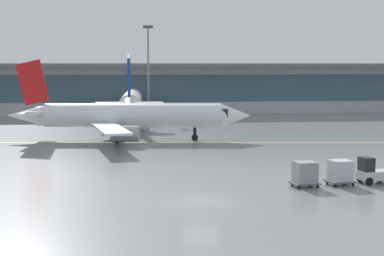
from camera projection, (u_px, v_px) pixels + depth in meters
ground_plane at (201, 202)px, 42.37m from camera, size 400.00×400.00×0.00m
taxiway_centreline_stripe at (134, 143)px, 74.58m from camera, size 109.43×11.93×0.01m
terminal_concourse at (154, 88)px, 120.05m from camera, size 222.06×11.00×9.60m
gate_airplane_1 at (131, 102)px, 101.23m from camera, size 30.74×33.01×10.95m
taxiing_regional_jet at (130, 116)px, 76.25m from camera, size 30.26×27.98×10.02m
baggage_tug at (372, 172)px, 48.89m from camera, size 2.77×1.92×2.10m
cargo_dolly_lead at (340, 172)px, 48.22m from camera, size 2.30×1.88×1.94m
cargo_dolly_trailing at (305, 173)px, 47.52m from camera, size 2.30×1.88×1.94m
apron_light_mast_1 at (148, 67)px, 112.11m from camera, size 1.80×0.36×16.39m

